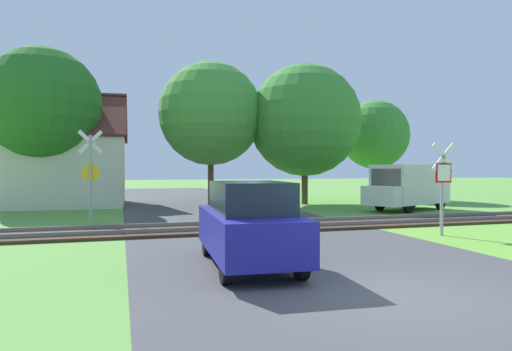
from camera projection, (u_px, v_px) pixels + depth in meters
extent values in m
plane|color=#5B933D|center=(398.00, 297.00, 7.24)|extent=(160.00, 160.00, 0.00)
cube|color=#424244|center=(340.00, 270.00, 9.16)|extent=(8.23, 80.00, 0.01)
cube|color=#422D1E|center=(250.00, 227.00, 15.50)|extent=(60.00, 2.60, 0.10)
cube|color=slate|center=(245.00, 222.00, 16.19)|extent=(60.00, 0.08, 0.12)
cube|color=slate|center=(256.00, 227.00, 14.81)|extent=(60.00, 0.08, 0.12)
cylinder|color=#9E9EA5|center=(442.00, 194.00, 13.92)|extent=(0.10, 0.10, 2.55)
cube|color=red|center=(443.00, 173.00, 13.85)|extent=(0.60, 0.08, 0.60)
cube|color=white|center=(444.00, 173.00, 13.82)|extent=(0.49, 0.06, 0.49)
cube|color=white|center=(444.00, 157.00, 13.84)|extent=(0.88, 0.11, 0.88)
cube|color=white|center=(444.00, 157.00, 13.84)|extent=(0.88, 0.11, 0.88)
cylinder|color=#9E9EA5|center=(91.00, 180.00, 16.51)|extent=(0.09, 0.09, 3.27)
cube|color=white|center=(90.00, 142.00, 16.55)|extent=(0.88, 0.06, 0.88)
cube|color=white|center=(90.00, 142.00, 16.55)|extent=(0.88, 0.06, 0.88)
cylinder|color=yellow|center=(91.00, 172.00, 16.57)|extent=(0.64, 0.05, 0.64)
cube|color=beige|center=(59.00, 171.00, 25.23)|extent=(7.11, 6.20, 3.84)
cube|color=#562823|center=(54.00, 112.00, 23.73)|extent=(7.40, 3.59, 2.67)
cube|color=#562823|center=(62.00, 118.00, 26.64)|extent=(7.40, 3.59, 2.67)
cube|color=brown|center=(95.00, 112.00, 25.68)|extent=(0.51, 0.51, 1.10)
cylinder|color=#513823|center=(374.00, 180.00, 30.94)|extent=(0.30, 0.30, 2.62)
sphere|color=#3D8433|center=(375.00, 135.00, 30.90)|extent=(4.64, 4.64, 4.64)
cylinder|color=#513823|center=(305.00, 183.00, 26.27)|extent=(0.36, 0.36, 2.42)
sphere|color=#3D8433|center=(305.00, 120.00, 26.22)|extent=(6.43, 6.43, 6.43)
cylinder|color=#513823|center=(43.00, 178.00, 23.17)|extent=(0.44, 0.44, 3.13)
sphere|color=#286B23|center=(43.00, 104.00, 23.11)|extent=(5.82, 5.82, 5.82)
cylinder|color=#513823|center=(211.00, 179.00, 25.67)|extent=(0.33, 0.33, 2.96)
sphere|color=#478E38|center=(211.00, 114.00, 25.62)|extent=(5.81, 5.81, 5.81)
cube|color=silver|center=(411.00, 184.00, 22.51)|extent=(4.61, 3.40, 1.90)
cube|color=silver|center=(381.00, 196.00, 20.95)|extent=(1.35, 1.93, 0.90)
cube|color=#19232D|center=(386.00, 178.00, 21.18)|extent=(0.67, 1.50, 0.85)
cube|color=navy|center=(394.00, 190.00, 23.25)|extent=(3.48, 1.49, 0.16)
cylinder|color=black|center=(380.00, 204.00, 22.21)|extent=(0.70, 0.43, 0.68)
cylinder|color=black|center=(409.00, 206.00, 21.01)|extent=(0.70, 0.43, 0.68)
cylinder|color=black|center=(412.00, 201.00, 24.04)|extent=(0.70, 0.43, 0.68)
cylinder|color=black|center=(440.00, 203.00, 22.83)|extent=(0.70, 0.43, 0.68)
cube|color=navy|center=(248.00, 232.00, 9.54)|extent=(1.87, 4.09, 0.84)
cube|color=#19232D|center=(250.00, 197.00, 9.33)|extent=(1.52, 2.28, 0.64)
cylinder|color=black|center=(265.00, 241.00, 11.03)|extent=(0.22, 0.61, 0.60)
cylinder|color=black|center=(207.00, 243.00, 10.71)|extent=(0.22, 0.61, 0.60)
cylinder|color=black|center=(301.00, 264.00, 8.38)|extent=(0.22, 0.61, 0.60)
cylinder|color=black|center=(226.00, 267.00, 8.06)|extent=(0.22, 0.61, 0.60)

